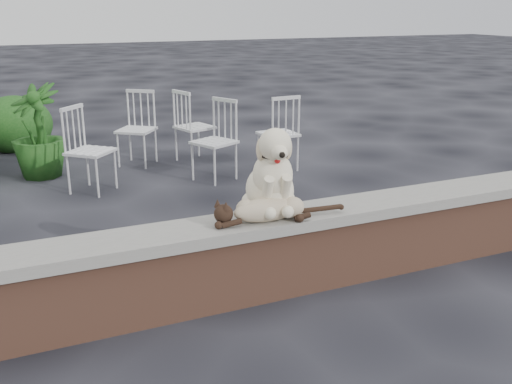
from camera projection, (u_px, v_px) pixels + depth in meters
name	position (u px, v px, depth m)	size (l,w,h in m)	color
ground	(273.00, 291.00, 4.22)	(60.00, 60.00, 0.00)	black
brick_wall	(273.00, 260.00, 4.15)	(6.00, 0.30, 0.50)	brown
capstone	(273.00, 221.00, 4.06)	(6.20, 0.40, 0.08)	slate
dog	(270.00, 169.00, 4.02)	(0.42, 0.55, 0.64)	beige
cat	(268.00, 208.00, 3.93)	(1.10, 0.26, 0.19)	tan
chair_a	(90.00, 150.00, 6.35)	(0.56, 0.56, 0.94)	white
chair_d	(214.00, 141.00, 6.78)	(0.56, 0.56, 0.94)	white
chair_b	(136.00, 129.00, 7.44)	(0.56, 0.56, 0.94)	white
chair_e	(195.00, 126.00, 7.62)	(0.56, 0.56, 0.94)	white
chair_c	(278.00, 132.00, 7.22)	(0.56, 0.56, 0.94)	white
potted_plant_b	(37.00, 131.00, 6.88)	(0.62, 0.62, 1.11)	#164313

